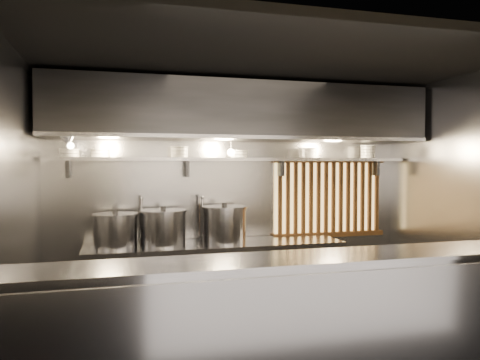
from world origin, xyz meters
name	(u,v)px	position (x,y,z in m)	size (l,w,h in m)	color
floor	(272,354)	(0.00, 0.00, 0.00)	(4.50, 4.50, 0.00)	black
ceiling	(272,60)	(0.00, 0.00, 2.80)	(4.50, 4.50, 0.00)	black
wall_back	(233,198)	(0.00, 1.50, 1.40)	(4.50, 4.50, 0.00)	gray
wall_left	(14,215)	(-2.25, 0.00, 1.40)	(3.00, 3.00, 0.00)	gray
wall_right	(470,203)	(2.25, 0.00, 1.40)	(3.00, 3.00, 0.00)	gray
serving_counter	(313,330)	(0.00, -0.96, 0.57)	(4.50, 0.56, 1.13)	#939398
cooking_bench	(216,281)	(-0.30, 1.13, 0.45)	(3.00, 0.70, 0.90)	#939398
bowl_shelf	(237,159)	(0.00, 1.32, 1.88)	(4.40, 0.34, 0.04)	#939398
exhaust_hood	(241,113)	(0.00, 1.10, 2.42)	(4.40, 0.81, 0.65)	#2D2D30
wood_screen	(329,197)	(1.30, 1.45, 1.38)	(1.56, 0.09, 1.04)	#FFCF72
faucet_left	(141,208)	(-1.15, 1.37, 1.31)	(0.04, 0.30, 0.50)	silver
faucet_right	(200,207)	(-0.45, 1.37, 1.31)	(0.04, 0.30, 0.50)	silver
heat_lamp	(68,140)	(-1.90, 0.85, 2.07)	(0.25, 0.35, 0.20)	#939398
pendant_bulb	(231,152)	(-0.10, 1.20, 1.96)	(0.09, 0.09, 0.19)	#2D2D30
stock_pot_left	(115,230)	(-1.44, 1.13, 1.09)	(0.62, 0.62, 0.42)	#939398
stock_pot_mid	(224,224)	(-0.19, 1.15, 1.12)	(0.70, 0.70, 0.47)	#939398
stock_pot_right	(163,227)	(-0.91, 1.14, 1.10)	(0.65, 0.65, 0.44)	#939398
bowl_stack_0	(69,153)	(-1.92, 1.32, 1.95)	(0.22, 0.22, 0.09)	silver
bowl_stack_1	(100,153)	(-1.59, 1.32, 1.95)	(0.22, 0.22, 0.09)	silver
bowl_stack_2	(179,152)	(-0.70, 1.32, 1.97)	(0.22, 0.22, 0.13)	silver
bowl_stack_3	(239,154)	(0.03, 1.32, 1.95)	(0.22, 0.22, 0.09)	silver
bowl_stack_4	(308,153)	(0.94, 1.32, 1.97)	(0.24, 0.24, 0.13)	silver
bowl_stack_5	(368,152)	(1.79, 1.32, 1.99)	(0.20, 0.20, 0.17)	silver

